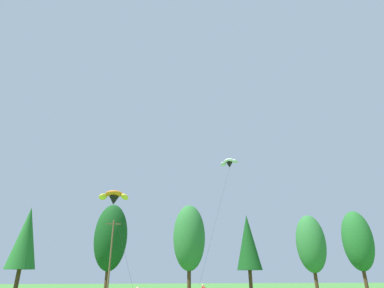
# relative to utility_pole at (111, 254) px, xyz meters

# --- Properties ---
(treeline_tree_c) EXTENTS (4.47, 4.47, 13.06)m
(treeline_tree_c) POSITION_rel_utility_pole_xyz_m (-14.02, 4.99, 2.65)
(treeline_tree_c) COLOR #472D19
(treeline_tree_c) RESTS_ON ground_plane
(treeline_tree_d) EXTENTS (5.73, 5.73, 14.54)m
(treeline_tree_d) POSITION_rel_utility_pole_xyz_m (-0.85, 7.93, 3.27)
(treeline_tree_d) COLOR #472D19
(treeline_tree_d) RESTS_ON ground_plane
(treeline_tree_e) EXTENTS (5.82, 5.82, 14.88)m
(treeline_tree_e) POSITION_rel_utility_pole_xyz_m (13.20, 7.51, 3.47)
(treeline_tree_e) COLOR #472D19
(treeline_tree_e) RESTS_ON ground_plane
(treeline_tree_f) EXTENTS (4.49, 4.49, 13.14)m
(treeline_tree_f) POSITION_rel_utility_pole_xyz_m (23.96, 6.16, 2.69)
(treeline_tree_f) COLOR #472D19
(treeline_tree_f) RESTS_ON ground_plane
(treeline_tree_g) EXTENTS (5.47, 5.47, 13.59)m
(treeline_tree_g) POSITION_rel_utility_pole_xyz_m (36.92, 7.01, 2.69)
(treeline_tree_g) COLOR #472D19
(treeline_tree_g) RESTS_ON ground_plane
(treeline_tree_h) EXTENTS (5.91, 5.91, 15.23)m
(treeline_tree_h) POSITION_rel_utility_pole_xyz_m (48.75, 9.26, 3.68)
(treeline_tree_h) COLOR #472D19
(treeline_tree_h) RESTS_ON ground_plane
(utility_pole) EXTENTS (2.20, 0.26, 10.55)m
(utility_pole) POSITION_rel_utility_pole_xyz_m (0.00, 0.00, 0.00)
(utility_pole) COLOR brown
(utility_pole) RESTS_ON ground_plane
(parafoil_kite_high_orange) EXTENTS (5.24, 16.66, 10.93)m
(parafoil_kite_high_orange) POSITION_rel_utility_pole_xyz_m (0.50, -10.93, 6.17)
(parafoil_kite_high_orange) COLOR orange
(parafoil_kite_mid_white) EXTENTS (7.12, 8.89, 16.17)m
(parafoil_kite_mid_white) POSITION_rel_utility_pole_xyz_m (15.88, -11.09, 11.60)
(parafoil_kite_mid_white) COLOR white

